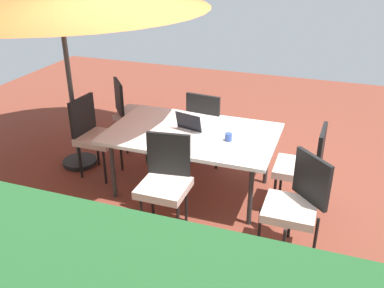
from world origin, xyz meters
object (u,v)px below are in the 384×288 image
object	(u,v)px
chair_southeast	(131,110)
laptop	(192,125)
dining_table	(192,136)
chair_north	(165,179)
chair_south	(207,123)
chair_northwest	(296,202)
chair_west	(304,165)
cup	(228,137)
chair_east	(94,133)

from	to	relation	value
chair_southeast	laptop	world-z (taller)	chair_southeast
dining_table	chair_north	distance (m)	0.77
dining_table	laptop	world-z (taller)	laptop
chair_southeast	chair_south	distance (m)	1.14
chair_northwest	chair_south	size ratio (longest dim) A/B	1.00
chair_west	cup	size ratio (longest dim) A/B	11.52
dining_table	chair_southeast	size ratio (longest dim) A/B	1.90
chair_south	chair_west	bearing A→B (deg)	156.72
chair_northwest	laptop	bearing A→B (deg)	-167.87
dining_table	cup	xyz separation A→B (m)	(-0.44, 0.08, 0.09)
chair_east	cup	bearing A→B (deg)	-87.46
dining_table	chair_north	world-z (taller)	chair_north
dining_table	chair_north	size ratio (longest dim) A/B	1.90
chair_southeast	chair_northwest	distance (m)	2.88
dining_table	chair_south	size ratio (longest dim) A/B	1.90
dining_table	chair_north	bearing A→B (deg)	89.47
chair_southeast	chair_north	bearing A→B (deg)	177.64
chair_north	chair_southeast	bearing A→B (deg)	119.01
chair_east	chair_northwest	size ratio (longest dim) A/B	1.00
chair_northwest	chair_south	world-z (taller)	same
dining_table	cup	world-z (taller)	cup
chair_east	cup	world-z (taller)	chair_east
chair_north	chair_northwest	bearing A→B (deg)	-6.88
dining_table	chair_northwest	xyz separation A→B (m)	(-1.25, 0.73, -0.14)
dining_table	chair_east	bearing A→B (deg)	1.08
chair_south	chair_northwest	bearing A→B (deg)	137.47
chair_southeast	chair_north	size ratio (longest dim) A/B	1.00
chair_south	chair_north	size ratio (longest dim) A/B	1.00
chair_southeast	cup	xyz separation A→B (m)	(-1.62, 0.89, 0.23)
chair_southeast	chair_northwest	world-z (taller)	same
chair_south	chair_north	world-z (taller)	same
chair_south	dining_table	bearing A→B (deg)	99.41
chair_east	chair_northwest	distance (m)	2.60
chair_southeast	chair_south	bearing A→B (deg)	-133.89
chair_east	chair_west	size ratio (longest dim) A/B	1.00
chair_southeast	chair_north	distance (m)	1.95
chair_northwest	chair_west	world-z (taller)	same
dining_table	chair_south	world-z (taller)	chair_south
chair_east	chair_west	distance (m)	2.49
chair_north	cup	bearing A→B (deg)	48.49
chair_east	cup	size ratio (longest dim) A/B	11.52
chair_east	chair_northwest	world-z (taller)	same
chair_north	cup	size ratio (longest dim) A/B	11.52
chair_west	cup	xyz separation A→B (m)	(0.80, 0.09, 0.23)
chair_south	chair_west	distance (m)	1.46
chair_northwest	chair_north	distance (m)	1.26
dining_table	chair_east	distance (m)	1.26
dining_table	laptop	size ratio (longest dim) A/B	5.05
laptop	cup	distance (m)	0.49
chair_northwest	cup	xyz separation A→B (m)	(0.81, -0.65, 0.23)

